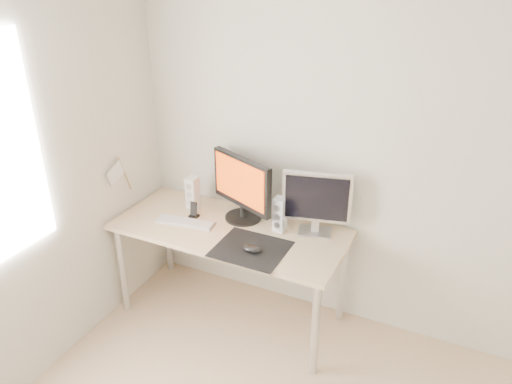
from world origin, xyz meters
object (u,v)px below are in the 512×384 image
(main_monitor, at_px, (242,186))
(mouse, at_px, (252,249))
(desk, at_px, (230,238))
(speaker_left, at_px, (193,193))
(speaker_right, at_px, (280,214))
(second_monitor, at_px, (317,201))
(keyboard, at_px, (185,222))
(phone_dock, at_px, (194,212))

(main_monitor, bearing_deg, mouse, -55.44)
(mouse, distance_m, desk, 0.36)
(speaker_left, distance_m, speaker_right, 0.70)
(main_monitor, bearing_deg, speaker_right, -6.02)
(second_monitor, bearing_deg, mouse, -124.53)
(second_monitor, bearing_deg, desk, -160.48)
(speaker_left, relative_size, keyboard, 0.55)
(second_monitor, height_order, speaker_left, second_monitor)
(desk, xyz_separation_m, main_monitor, (0.02, 0.16, 0.33))
(main_monitor, bearing_deg, keyboard, -145.34)
(desk, distance_m, keyboard, 0.33)
(keyboard, bearing_deg, desk, 13.15)
(second_monitor, bearing_deg, main_monitor, -175.86)
(main_monitor, xyz_separation_m, second_monitor, (0.53, 0.04, -0.01))
(desk, bearing_deg, speaker_left, 158.15)
(second_monitor, xyz_separation_m, speaker_right, (-0.23, -0.07, -0.12))
(mouse, bearing_deg, phone_dock, 157.34)
(mouse, xyz_separation_m, keyboard, (-0.58, 0.14, -0.02))
(desk, distance_m, phone_dock, 0.32)
(mouse, height_order, second_monitor, second_monitor)
(keyboard, height_order, phone_dock, phone_dock)
(speaker_left, distance_m, phone_dock, 0.17)
(speaker_right, bearing_deg, second_monitor, 16.82)
(phone_dock, bearing_deg, mouse, -22.66)
(speaker_left, xyz_separation_m, speaker_right, (0.70, -0.03, 0.00))
(desk, bearing_deg, main_monitor, 82.90)
(speaker_left, bearing_deg, phone_dock, -56.33)
(desk, height_order, speaker_right, speaker_right)
(main_monitor, bearing_deg, phone_dock, -158.84)
(speaker_right, relative_size, phone_dock, 2.07)
(mouse, xyz_separation_m, desk, (-0.27, 0.21, -0.10))
(desk, relative_size, second_monitor, 3.58)
(main_monitor, height_order, keyboard, main_monitor)
(main_monitor, distance_m, keyboard, 0.47)
(speaker_left, xyz_separation_m, keyboard, (0.07, -0.23, -0.11))
(mouse, distance_m, speaker_left, 0.76)
(speaker_right, height_order, keyboard, speaker_right)
(second_monitor, relative_size, speaker_left, 1.86)
(desk, xyz_separation_m, second_monitor, (0.55, 0.19, 0.32))
(speaker_right, height_order, phone_dock, speaker_right)
(main_monitor, relative_size, speaker_right, 2.19)
(mouse, bearing_deg, keyboard, 166.83)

